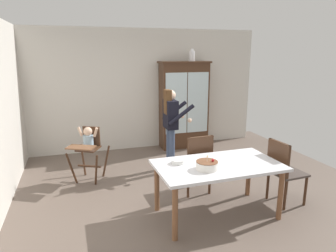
{
  "coord_description": "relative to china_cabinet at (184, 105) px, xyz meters",
  "views": [
    {
      "loc": [
        -1.61,
        -4.13,
        2.18
      ],
      "look_at": [
        -0.08,
        0.7,
        0.95
      ],
      "focal_mm": 32.46,
      "sensor_mm": 36.0,
      "label": 1
    }
  ],
  "objects": [
    {
      "name": "wall_back",
      "position": [
        -0.83,
        0.26,
        0.35
      ],
      "size": [
        5.32,
        0.06,
        2.7
      ],
      "primitive_type": "cube",
      "color": "beige",
      "rests_on": "ground_plane"
    },
    {
      "name": "ground_plane",
      "position": [
        -0.83,
        -2.37,
        -1.0
      ],
      "size": [
        6.24,
        6.24,
        0.0
      ],
      "primitive_type": "plane",
      "color": "#66564C"
    },
    {
      "name": "ceramic_vase",
      "position": [
        0.18,
        0.0,
        1.11
      ],
      "size": [
        0.13,
        0.13,
        0.27
      ],
      "color": "white",
      "rests_on": "china_cabinet"
    },
    {
      "name": "dining_table",
      "position": [
        -0.66,
        -3.08,
        -0.35
      ],
      "size": [
        1.68,
        0.96,
        0.74
      ],
      "color": "silver",
      "rests_on": "ground_plane"
    },
    {
      "name": "dining_chair_far_side",
      "position": [
        -0.67,
        -2.39,
        -0.44
      ],
      "size": [
        0.46,
        0.46,
        0.96
      ],
      "rotation": [
        0.0,
        0.0,
        3.2
      ],
      "color": "#422819",
      "rests_on": "ground_plane"
    },
    {
      "name": "china_cabinet",
      "position": [
        0.0,
        0.0,
        0.0
      ],
      "size": [
        1.15,
        0.48,
        1.99
      ],
      "color": "#422819",
      "rests_on": "ground_plane"
    },
    {
      "name": "high_chair_with_toddler",
      "position": [
        -2.24,
        -1.34,
        -0.35
      ],
      "size": [
        0.77,
        0.84,
        0.95
      ],
      "rotation": [
        0.0,
        0.0,
        -0.48
      ],
      "color": "#422819",
      "rests_on": "ground_plane"
    },
    {
      "name": "dining_chair_right_end",
      "position": [
        0.39,
        -3.06,
        -0.44
      ],
      "size": [
        0.47,
        0.47,
        0.96
      ],
      "rotation": [
        0.0,
        0.0,
        1.64
      ],
      "color": "#422819",
      "rests_on": "ground_plane"
    },
    {
      "name": "adult_person",
      "position": [
        -0.75,
        -1.32,
        -0.03
      ],
      "size": [
        0.5,
        0.48,
        1.53
      ],
      "rotation": [
        0.0,
        0.0,
        1.56
      ],
      "color": "#3D4C6B",
      "rests_on": "ground_plane"
    },
    {
      "name": "serving_bowl",
      "position": [
        -1.16,
        -2.9,
        -0.23
      ],
      "size": [
        0.18,
        0.18,
        0.05
      ],
      "primitive_type": "cylinder",
      "color": "silver",
      "rests_on": "dining_table"
    },
    {
      "name": "birthday_cake",
      "position": [
        -0.88,
        -3.2,
        -0.21
      ],
      "size": [
        0.28,
        0.28,
        0.19
      ],
      "color": "white",
      "rests_on": "dining_table"
    }
  ]
}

